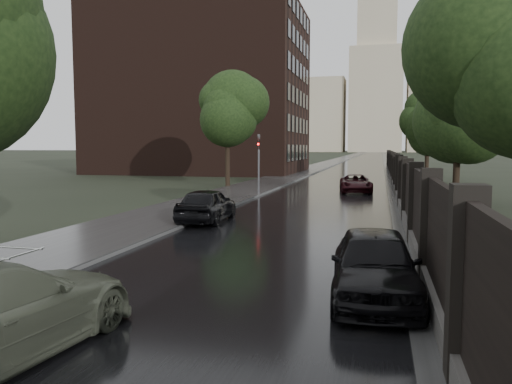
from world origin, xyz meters
name	(u,v)px	position (x,y,z in m)	size (l,w,h in m)	color
ground	(148,351)	(0.00, 0.00, 0.00)	(800.00, 800.00, 0.00)	black
road	(371,155)	(0.00, 190.00, 0.01)	(8.00, 420.00, 0.02)	black
sidewalk_left	(355,155)	(-6.00, 190.00, 0.08)	(4.00, 420.00, 0.16)	#2D2D2D
verge_right	(386,155)	(5.50, 190.00, 0.04)	(3.00, 420.00, 0.08)	#2D2D2D
fence_right	(395,176)	(4.60, 32.01, 1.01)	(0.45, 75.72, 2.70)	#383533
tree_left_far	(227,120)	(-8.00, 30.00, 5.24)	(4.25, 4.25, 7.39)	black
tree_right_b	(459,114)	(7.50, 22.00, 4.95)	(4.08, 4.08, 7.01)	black
tree_right_c	(428,127)	(7.50, 40.00, 4.95)	(4.08, 4.08, 7.01)	black
traffic_light	(259,159)	(-4.30, 24.99, 2.40)	(0.16, 0.32, 4.00)	#59595E
brick_building	(203,91)	(-18.00, 52.00, 10.00)	(24.00, 18.00, 20.00)	black
stalinist_tower	(376,87)	(0.00, 300.00, 38.38)	(92.00, 30.00, 159.00)	tan
hatchback_left	(207,205)	(-3.60, 12.86, 0.73)	(1.73, 4.30, 1.46)	black
car_right_near	(375,264)	(3.40, 3.57, 0.74)	(1.75, 4.35, 1.48)	black
car_right_far	(356,183)	(1.84, 28.35, 0.63)	(2.08, 4.51, 1.25)	black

